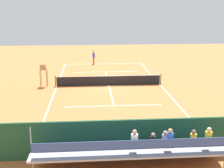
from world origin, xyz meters
The scene contains 11 objects.
ground_plane centered at (0.00, 0.00, 0.00)m, with size 60.00×60.00×0.00m, color #C66B38.
court_line_markings centered at (0.00, -0.04, 0.00)m, with size 10.10×22.20×0.01m.
tennis_net centered at (0.00, 0.00, 0.50)m, with size 10.30×0.10×1.07m.
backdrop_wall centered at (0.00, 14.00, 1.00)m, with size 18.00×0.16×2.00m, color #1E4C2D.
bleacher_stand centered at (-0.18, 15.38, 0.95)m, with size 9.06×2.40×2.48m.
umpire_chair centered at (6.20, -0.18, 1.31)m, with size 0.67×0.67×2.14m.
courtside_bench centered at (-2.44, 13.27, 0.56)m, with size 1.80×0.40×0.93m.
equipment_bag centered at (-0.77, 13.40, 0.18)m, with size 0.90×0.36×0.36m, color black.
tennis_player centered at (1.25, -10.96, 1.02)m, with size 0.38×0.54×1.93m.
tennis_racket centered at (1.77, -10.22, 0.01)m, with size 0.40×0.58×0.03m.
tennis_ball_near centered at (3.09, -9.13, 0.03)m, with size 0.07×0.07×0.07m, color #CCDB33.
Camera 1 is at (1.86, 27.92, 7.58)m, focal length 48.05 mm.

